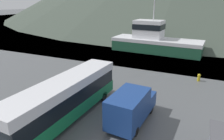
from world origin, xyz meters
name	(u,v)px	position (x,y,z in m)	size (l,w,h in m)	color
water_surface	(190,16)	(0.00, 140.36, 0.00)	(240.00, 240.00, 0.00)	slate
tour_bus	(66,97)	(0.50, 6.07, 1.90)	(2.82, 11.72, 3.38)	#146B3D
delivery_van	(131,106)	(5.32, 7.69, 1.38)	(2.51, 5.68, 2.63)	navy
fishing_boat	(154,41)	(1.47, 31.53, 2.09)	(16.46, 6.15, 10.23)	#1E5138
storage_bin	(78,81)	(-2.39, 11.87, 0.59)	(1.03, 1.47, 1.16)	#287F3D
small_boat	(203,40)	(9.69, 46.21, 0.47)	(2.36, 5.42, 0.94)	black
mooring_bollard	(199,77)	(9.81, 19.16, 0.48)	(0.37, 0.37, 0.88)	#B29919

